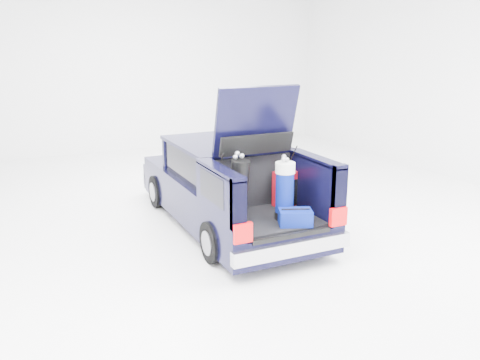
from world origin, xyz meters
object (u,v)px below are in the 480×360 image
car (225,186)px  black_golf_bag (239,189)px  red_suitcase (285,189)px  blue_golf_bag (285,190)px  blue_duffel (295,217)px

car → black_golf_bag: car is taller
red_suitcase → black_golf_bag: bearing=-176.1°
car → red_suitcase: (0.50, -1.19, 0.20)m
car → blue_golf_bag: size_ratio=4.91×
car → black_golf_bag: bearing=-106.0°
red_suitcase → blue_golf_bag: blue_golf_bag is taller
car → blue_duffel: 2.02m
red_suitcase → blue_duffel: bearing=-122.4°
car → blue_duffel: size_ratio=8.69×
blue_golf_bag → blue_duffel: (0.02, -0.28, -0.32)m
black_golf_bag → blue_duffel: 0.89m
black_golf_bag → blue_golf_bag: (0.60, -0.27, -0.02)m
black_golf_bag → blue_golf_bag: size_ratio=1.04×
car → red_suitcase: size_ratio=8.08×
black_golf_bag → blue_golf_bag: 0.66m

